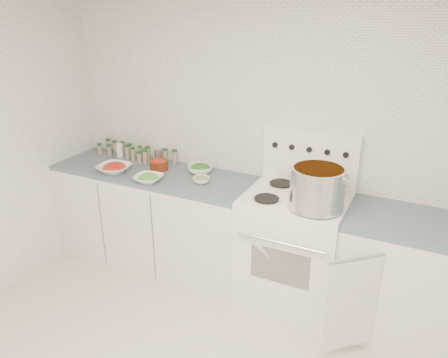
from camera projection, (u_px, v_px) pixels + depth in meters
The scene contains 13 objects.
room_walls at pixel (146, 153), 2.25m from camera, with size 3.54×3.04×2.52m.
counter_left at pixel (156, 217), 3.99m from camera, with size 1.85×0.62×0.90m.
stove at pixel (294, 246), 3.44m from camera, with size 0.76×0.70×1.36m.
counter_right at pixel (404, 278), 3.12m from camera, with size 0.89×0.90×0.90m.
stock_pot at pixel (317, 186), 3.00m from camera, with size 0.40×0.38×0.29m.
bowl_tomato at pixel (114, 168), 3.79m from camera, with size 0.28×0.28×0.09m.
bowl_snowpea at pixel (148, 178), 3.59m from camera, with size 0.25×0.25×0.08m.
bowl_broccoli at pixel (200, 169), 3.77m from camera, with size 0.24×0.24×0.09m.
bowl_zucchini at pixel (201, 180), 3.58m from camera, with size 0.18×0.18×0.06m.
bowl_pepper at pixel (159, 164), 3.85m from camera, with size 0.16×0.16×0.10m.
salt_canister at pixel (120, 150), 4.16m from camera, with size 0.06×0.06×0.13m, color white.
tin_can at pixel (159, 155), 4.06m from camera, with size 0.09×0.09×0.11m, color #A19C88.
spice_cluster at pixel (133, 152), 4.12m from camera, with size 0.84×0.16×0.14m.
Camera 1 is at (1.30, -1.73, 2.29)m, focal length 35.00 mm.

